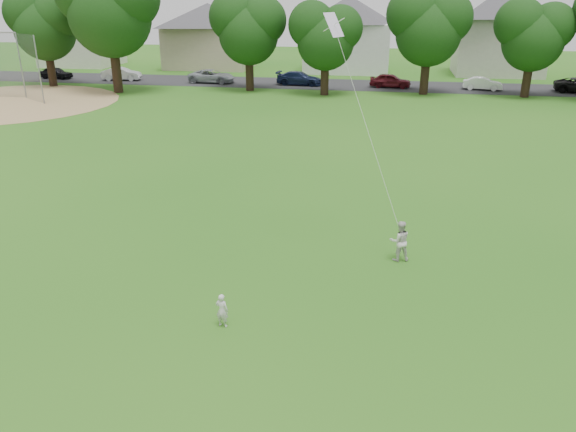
# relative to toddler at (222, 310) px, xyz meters

# --- Properties ---
(ground) EXTENTS (160.00, 160.00, 0.00)m
(ground) POSITION_rel_toddler_xyz_m (-0.44, 0.54, -0.49)
(ground) COLOR #256316
(ground) RESTS_ON ground
(street) EXTENTS (90.00, 7.00, 0.01)m
(street) POSITION_rel_toddler_xyz_m (-0.44, 42.54, -0.48)
(street) COLOR #2D2D30
(street) RESTS_ON ground
(dirt_infield) EXTENTS (18.00, 18.00, 0.02)m
(dirt_infield) POSITION_rel_toddler_xyz_m (-26.44, 28.54, -0.48)
(dirt_infield) COLOR #9E7F51
(dirt_infield) RESTS_ON ground
(toddler) EXTENTS (0.39, 0.30, 0.98)m
(toddler) POSITION_rel_toddler_xyz_m (0.00, 0.00, 0.00)
(toddler) COLOR silver
(toddler) RESTS_ON ground
(older_boy) EXTENTS (0.80, 0.70, 1.41)m
(older_boy) POSITION_rel_toddler_xyz_m (4.73, 4.88, 0.22)
(older_boy) COLOR silver
(older_boy) RESTS_ON ground
(kite) EXTENTS (1.62, 1.00, 7.07)m
(kite) POSITION_rel_toddler_xyz_m (3.48, 5.42, 3.74)
(kite) COLOR white
(kite) RESTS_ON ground
(tree_row) EXTENTS (79.89, 9.86, 11.51)m
(tree_row) POSITION_rel_toddler_xyz_m (0.11, 36.71, 5.82)
(tree_row) COLOR black
(tree_row) RESTS_ON ground
(parked_cars) EXTENTS (54.82, 2.68, 1.29)m
(parked_cars) POSITION_rel_toddler_xyz_m (-2.69, 41.54, 0.15)
(parked_cars) COLOR black
(parked_cars) RESTS_ON ground
(house_row) EXTENTS (76.73, 13.72, 10.53)m
(house_row) POSITION_rel_toddler_xyz_m (2.49, 52.54, 4.35)
(house_row) COLOR silver
(house_row) RESTS_ON ground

